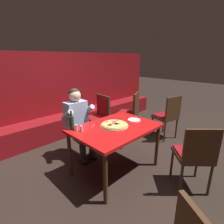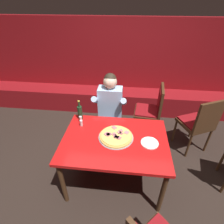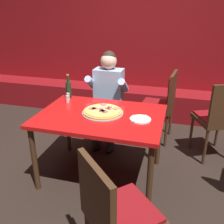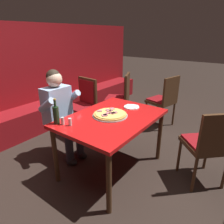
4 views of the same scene
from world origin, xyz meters
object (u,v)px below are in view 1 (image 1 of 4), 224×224
(main_dining_table, at_px, (115,132))
(dining_chair_far_right, at_px, (168,114))
(pizza, at_px, (114,125))
(dining_chair_side_aisle, at_px, (131,110))
(plate_white_paper, at_px, (134,120))
(beer_bottle, at_px, (72,122))
(shaker_parmesan, at_px, (76,128))
(shaker_black_pepper, at_px, (81,129))
(diner_seated_blue_shirt, at_px, (79,121))
(dining_chair_by_booth, at_px, (195,153))
(dining_chair_near_right, at_px, (99,115))

(main_dining_table, xyz_separation_m, dining_chair_far_right, (1.68, 0.00, -0.10))
(pizza, xyz_separation_m, dining_chair_side_aisle, (1.25, 0.68, -0.19))
(plate_white_paper, relative_size, beer_bottle, 0.72)
(shaker_parmesan, bearing_deg, dining_chair_side_aisle, 13.26)
(shaker_parmesan, bearing_deg, shaker_black_pepper, -70.68)
(beer_bottle, height_order, dining_chair_far_right, beer_bottle)
(beer_bottle, distance_m, dining_chair_far_right, 2.26)
(pizza, bearing_deg, diner_seated_blue_shirt, 103.13)
(dining_chair_by_booth, bearing_deg, shaker_black_pepper, 125.35)
(dining_chair_near_right, bearing_deg, shaker_black_pepper, -141.39)
(main_dining_table, relative_size, dining_chair_near_right, 1.30)
(main_dining_table, distance_m, diner_seated_blue_shirt, 0.77)
(shaker_parmesan, height_order, diner_seated_blue_shirt, diner_seated_blue_shirt)
(shaker_black_pepper, bearing_deg, shaker_parmesan, 109.32)
(shaker_parmesan, distance_m, shaker_black_pepper, 0.09)
(shaker_black_pepper, relative_size, dining_chair_by_booth, 0.09)
(plate_white_paper, relative_size, shaker_black_pepper, 2.44)
(pizza, bearing_deg, main_dining_table, -107.17)
(plate_white_paper, height_order, dining_chair_near_right, dining_chair_near_right)
(pizza, distance_m, shaker_parmesan, 0.58)
(plate_white_paper, relative_size, dining_chair_near_right, 0.21)
(diner_seated_blue_shirt, bearing_deg, dining_chair_near_right, 22.22)
(shaker_black_pepper, relative_size, dining_chair_far_right, 0.09)
(main_dining_table, height_order, shaker_parmesan, shaker_parmesan)
(shaker_black_pepper, bearing_deg, main_dining_table, -24.71)
(shaker_parmesan, bearing_deg, main_dining_table, -31.11)
(diner_seated_blue_shirt, xyz_separation_m, dining_chair_side_aisle, (1.42, -0.03, -0.11))
(main_dining_table, xyz_separation_m, dining_chair_by_booth, (0.43, -1.05, -0.11))
(dining_chair_near_right, xyz_separation_m, dining_chair_side_aisle, (0.71, -0.32, 0.01))
(pizza, height_order, dining_chair_side_aisle, dining_chair_side_aisle)
(dining_chair_by_booth, relative_size, dining_chair_side_aisle, 0.95)
(shaker_parmesan, bearing_deg, diner_seated_blue_shirt, 51.97)
(diner_seated_blue_shirt, bearing_deg, beer_bottle, -134.98)
(dining_chair_far_right, bearing_deg, dining_chair_by_booth, -139.86)
(plate_white_paper, xyz_separation_m, dining_chair_side_aisle, (0.84, 0.75, -0.18))
(diner_seated_blue_shirt, xyz_separation_m, dining_chair_far_right, (1.83, -0.75, -0.12))
(beer_bottle, distance_m, dining_chair_side_aisle, 1.84)
(beer_bottle, distance_m, diner_seated_blue_shirt, 0.55)
(shaker_parmesan, bearing_deg, dining_chair_near_right, 34.78)
(dining_chair_near_right, distance_m, dining_chair_side_aisle, 0.78)
(shaker_black_pepper, bearing_deg, dining_chair_near_right, 38.61)
(beer_bottle, xyz_separation_m, dining_chair_far_right, (2.20, -0.38, -0.29))
(diner_seated_blue_shirt, distance_m, dining_chair_near_right, 0.78)
(dining_chair_side_aisle, bearing_deg, shaker_black_pepper, -163.86)
(beer_bottle, relative_size, dining_chair_far_right, 0.29)
(diner_seated_blue_shirt, bearing_deg, main_dining_table, -78.28)
(shaker_parmesan, distance_m, dining_chair_far_right, 2.21)
(dining_chair_near_right, bearing_deg, plate_white_paper, -97.29)
(main_dining_table, relative_size, shaker_parmesan, 15.05)
(plate_white_paper, relative_size, shaker_parmesan, 2.44)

